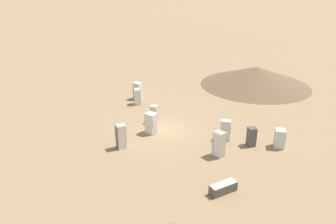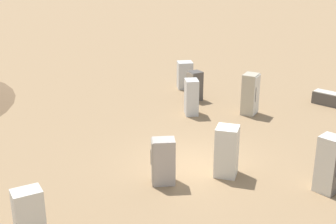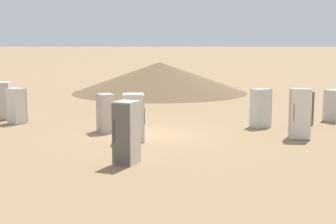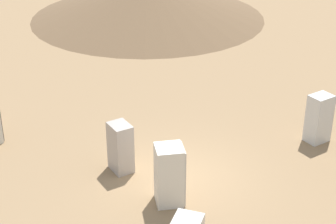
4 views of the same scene
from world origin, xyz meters
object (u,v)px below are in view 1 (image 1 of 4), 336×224
at_px(discarded_fridge_4, 251,137).
at_px(discarded_fridge_8, 219,144).
at_px(discarded_fridge_3, 223,188).
at_px(discarded_fridge_1, 154,114).
at_px(discarded_fridge_5, 280,138).
at_px(discarded_fridge_7, 151,123).
at_px(discarded_fridge_9, 137,97).
at_px(discarded_fridge_0, 121,136).
at_px(discarded_fridge_6, 137,91).
at_px(discarded_fridge_2, 225,130).

relative_size(discarded_fridge_4, discarded_fridge_8, 0.77).
bearing_deg(discarded_fridge_3, discarded_fridge_1, 173.98).
height_order(discarded_fridge_1, discarded_fridge_5, discarded_fridge_1).
bearing_deg(discarded_fridge_7, discarded_fridge_9, -129.05).
xyz_separation_m(discarded_fridge_0, discarded_fridge_3, (-1.08, 8.85, -0.64)).
bearing_deg(discarded_fridge_3, discarded_fridge_4, 123.05).
height_order(discarded_fridge_6, discarded_fridge_8, discarded_fridge_8).
bearing_deg(discarded_fridge_6, discarded_fridge_5, 170.72).
bearing_deg(discarded_fridge_4, discarded_fridge_2, 142.37).
bearing_deg(discarded_fridge_5, discarded_fridge_2, -95.53).
bearing_deg(discarded_fridge_5, discarded_fridge_7, -91.68).
distance_m(discarded_fridge_0, discarded_fridge_7, 3.34).
xyz_separation_m(discarded_fridge_6, discarded_fridge_9, (0.99, 1.16, -0.09)).
relative_size(discarded_fridge_3, discarded_fridge_4, 1.25).
relative_size(discarded_fridge_4, discarded_fridge_6, 0.83).
distance_m(discarded_fridge_0, discarded_fridge_5, 12.10).
height_order(discarded_fridge_3, discarded_fridge_6, discarded_fridge_6).
bearing_deg(discarded_fridge_4, discarded_fridge_8, -159.78).
bearing_deg(discarded_fridge_2, discarded_fridge_0, -67.61).
relative_size(discarded_fridge_1, discarded_fridge_9, 0.98).
distance_m(discarded_fridge_1, discarded_fridge_5, 10.84).
distance_m(discarded_fridge_3, discarded_fridge_9, 16.24).
relative_size(discarded_fridge_4, discarded_fridge_5, 1.01).
bearing_deg(discarded_fridge_5, discarded_fridge_1, -103.54).
xyz_separation_m(discarded_fridge_3, discarded_fridge_9, (-5.64, -15.23, 0.49)).
height_order(discarded_fridge_1, discarded_fridge_2, discarded_fridge_2).
bearing_deg(discarded_fridge_9, discarded_fridge_2, 35.77).
height_order(discarded_fridge_4, discarded_fridge_9, discarded_fridge_9).
height_order(discarded_fridge_0, discarded_fridge_8, discarded_fridge_8).
bearing_deg(discarded_fridge_7, discarded_fridge_5, 112.52).
xyz_separation_m(discarded_fridge_2, discarded_fridge_9, (0.09, -11.05, -0.03)).
relative_size(discarded_fridge_7, discarded_fridge_9, 1.10).
distance_m(discarded_fridge_0, discarded_fridge_1, 5.35).
height_order(discarded_fridge_2, discarded_fridge_6, discarded_fridge_6).
distance_m(discarded_fridge_4, discarded_fridge_6, 14.20).
height_order(discarded_fridge_1, discarded_fridge_8, discarded_fridge_8).
bearing_deg(discarded_fridge_4, discarded_fridge_7, 154.45).
height_order(discarded_fridge_0, discarded_fridge_9, discarded_fridge_0).
height_order(discarded_fridge_4, discarded_fridge_7, discarded_fridge_7).
bearing_deg(discarded_fridge_6, discarded_fridge_0, 121.22).
bearing_deg(discarded_fridge_4, discarded_fridge_5, -18.19).
bearing_deg(discarded_fridge_5, discarded_fridge_4, -85.83).
distance_m(discarded_fridge_5, discarded_fridge_9, 14.85).
xyz_separation_m(discarded_fridge_0, discarded_fridge_7, (-3.32, -0.35, -0.07)).
distance_m(discarded_fridge_6, discarded_fridge_7, 8.42).
distance_m(discarded_fridge_1, discarded_fridge_7, 2.26).
relative_size(discarded_fridge_0, discarded_fridge_9, 1.19).
height_order(discarded_fridge_3, discarded_fridge_4, discarded_fridge_4).
xyz_separation_m(discarded_fridge_5, discarded_fridge_8, (4.41, -2.41, 0.23)).
bearing_deg(discarded_fridge_4, discarded_fridge_0, 172.10).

